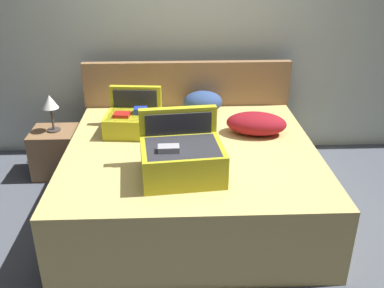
# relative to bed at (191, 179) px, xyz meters

# --- Properties ---
(ground_plane) EXTENTS (12.00, 12.00, 0.00)m
(ground_plane) POSITION_rel_bed_xyz_m (0.00, -0.40, -0.29)
(ground_plane) COLOR #4C515B
(back_wall) EXTENTS (8.00, 0.10, 2.60)m
(back_wall) POSITION_rel_bed_xyz_m (0.00, 1.25, 1.01)
(back_wall) COLOR #B7C1B2
(back_wall) RESTS_ON ground
(bed) EXTENTS (1.98, 1.89, 0.58)m
(bed) POSITION_rel_bed_xyz_m (0.00, 0.00, 0.00)
(bed) COLOR tan
(bed) RESTS_ON ground
(headboard) EXTENTS (2.02, 0.08, 1.02)m
(headboard) POSITION_rel_bed_xyz_m (0.00, 0.99, 0.22)
(headboard) COLOR olive
(headboard) RESTS_ON ground
(hard_case_large) EXTENTS (0.60, 0.54, 0.43)m
(hard_case_large) POSITION_rel_bed_xyz_m (-0.08, -0.43, 0.43)
(hard_case_large) COLOR gold
(hard_case_large) RESTS_ON bed
(hard_case_medium) EXTENTS (0.48, 0.45, 0.35)m
(hard_case_medium) POSITION_rel_bed_xyz_m (-0.48, 0.35, 0.40)
(hard_case_medium) COLOR gold
(hard_case_medium) RESTS_ON bed
(pillow_near_headboard) EXTENTS (0.37, 0.29, 0.21)m
(pillow_near_headboard) POSITION_rel_bed_xyz_m (0.14, 0.79, 0.39)
(pillow_near_headboard) COLOR navy
(pillow_near_headboard) RESTS_ON bed
(pillow_center_head) EXTENTS (0.55, 0.39, 0.19)m
(pillow_center_head) POSITION_rel_bed_xyz_m (0.56, 0.26, 0.38)
(pillow_center_head) COLOR maroon
(pillow_center_head) RESTS_ON bed
(nightstand) EXTENTS (0.44, 0.40, 0.45)m
(nightstand) POSITION_rel_bed_xyz_m (-1.27, 0.70, -0.07)
(nightstand) COLOR olive
(nightstand) RESTS_ON ground
(table_lamp) EXTENTS (0.15, 0.15, 0.35)m
(table_lamp) POSITION_rel_bed_xyz_m (-1.27, 0.70, 0.42)
(table_lamp) COLOR #3F3833
(table_lamp) RESTS_ON nightstand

